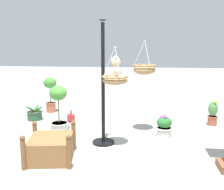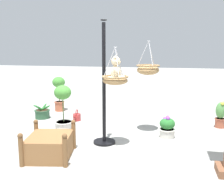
{
  "view_description": "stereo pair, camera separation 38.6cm",
  "coord_description": "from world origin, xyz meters",
  "px_view_note": "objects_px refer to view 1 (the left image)",
  "views": [
    {
      "loc": [
        4.81,
        0.64,
        1.91
      ],
      "look_at": [
        -0.02,
        0.04,
        1.02
      ],
      "focal_mm": 42.59,
      "sensor_mm": 36.0,
      "label": 1
    },
    {
      "loc": [
        4.75,
        1.02,
        1.91
      ],
      "look_at": [
        -0.02,
        0.04,
        1.02
      ],
      "focal_mm": 42.59,
      "sensor_mm": 36.0,
      "label": 2
    }
  ],
  "objects_px": {
    "display_pole_central": "(103,107)",
    "watering_can": "(71,118)",
    "potted_plant_fern_front": "(50,92)",
    "potted_plant_flowering_red": "(35,114)",
    "potted_plant_bushy_green": "(164,126)",
    "potted_plant_small_succulent": "(213,113)",
    "potted_plant_tall_leafy": "(59,107)",
    "hanging_basket_left_high": "(144,69)",
    "wooden_planter_box": "(51,147)",
    "hanging_basket_with_teddy": "(115,80)",
    "teddy_bear": "(116,69)"
  },
  "relations": [
    {
      "from": "display_pole_central",
      "to": "watering_can",
      "type": "relative_size",
      "value": 6.89
    },
    {
      "from": "display_pole_central",
      "to": "potted_plant_fern_front",
      "type": "relative_size",
      "value": 2.34
    },
    {
      "from": "potted_plant_flowering_red",
      "to": "potted_plant_bushy_green",
      "type": "height_order",
      "value": "potted_plant_bushy_green"
    },
    {
      "from": "potted_plant_small_succulent",
      "to": "watering_can",
      "type": "relative_size",
      "value": 1.84
    },
    {
      "from": "display_pole_central",
      "to": "potted_plant_flowering_red",
      "type": "distance_m",
      "value": 2.63
    },
    {
      "from": "potted_plant_tall_leafy",
      "to": "potted_plant_fern_front",
      "type": "bearing_deg",
      "value": -154.35
    },
    {
      "from": "hanging_basket_left_high",
      "to": "potted_plant_flowering_red",
      "type": "xyz_separation_m",
      "value": [
        -0.63,
        -2.86,
        -1.28
      ]
    },
    {
      "from": "hanging_basket_left_high",
      "to": "potted_plant_tall_leafy",
      "type": "distance_m",
      "value": 2.12
    },
    {
      "from": "potted_plant_tall_leafy",
      "to": "watering_can",
      "type": "distance_m",
      "value": 0.88
    },
    {
      "from": "wooden_planter_box",
      "to": "watering_can",
      "type": "height_order",
      "value": "wooden_planter_box"
    },
    {
      "from": "display_pole_central",
      "to": "hanging_basket_left_high",
      "type": "distance_m",
      "value": 1.35
    },
    {
      "from": "hanging_basket_with_teddy",
      "to": "potted_plant_bushy_green",
      "type": "distance_m",
      "value": 1.65
    },
    {
      "from": "hanging_basket_with_teddy",
      "to": "teddy_bear",
      "type": "relative_size",
      "value": 1.59
    },
    {
      "from": "potted_plant_flowering_red",
      "to": "wooden_planter_box",
      "type": "bearing_deg",
      "value": 28.93
    },
    {
      "from": "display_pole_central",
      "to": "potted_plant_tall_leafy",
      "type": "bearing_deg",
      "value": -121.01
    },
    {
      "from": "hanging_basket_left_high",
      "to": "potted_plant_fern_front",
      "type": "height_order",
      "value": "hanging_basket_left_high"
    },
    {
      "from": "teddy_bear",
      "to": "potted_plant_fern_front",
      "type": "bearing_deg",
      "value": -138.57
    },
    {
      "from": "potted_plant_fern_front",
      "to": "potted_plant_tall_leafy",
      "type": "height_order",
      "value": "potted_plant_tall_leafy"
    },
    {
      "from": "hanging_basket_with_teddy",
      "to": "potted_plant_small_succulent",
      "type": "xyz_separation_m",
      "value": [
        -1.72,
        2.22,
        -0.99
      ]
    },
    {
      "from": "hanging_basket_with_teddy",
      "to": "teddy_bear",
      "type": "distance_m",
      "value": 0.19
    },
    {
      "from": "hanging_basket_with_teddy",
      "to": "teddy_bear",
      "type": "xyz_separation_m",
      "value": [
        0.0,
        0.02,
        0.19
      ]
    },
    {
      "from": "display_pole_central",
      "to": "hanging_basket_left_high",
      "type": "height_order",
      "value": "display_pole_central"
    },
    {
      "from": "potted_plant_flowering_red",
      "to": "potted_plant_small_succulent",
      "type": "height_order",
      "value": "potted_plant_small_succulent"
    },
    {
      "from": "hanging_basket_with_teddy",
      "to": "wooden_planter_box",
      "type": "height_order",
      "value": "hanging_basket_with_teddy"
    },
    {
      "from": "hanging_basket_with_teddy",
      "to": "potted_plant_flowering_red",
      "type": "bearing_deg",
      "value": -125.2
    },
    {
      "from": "display_pole_central",
      "to": "wooden_planter_box",
      "type": "relative_size",
      "value": 2.43
    },
    {
      "from": "potted_plant_fern_front",
      "to": "display_pole_central",
      "type": "bearing_deg",
      "value": 39.47
    },
    {
      "from": "display_pole_central",
      "to": "hanging_basket_left_high",
      "type": "bearing_deg",
      "value": 137.79
    },
    {
      "from": "hanging_basket_left_high",
      "to": "potted_plant_bushy_green",
      "type": "bearing_deg",
      "value": 58.98
    },
    {
      "from": "display_pole_central",
      "to": "teddy_bear",
      "type": "height_order",
      "value": "display_pole_central"
    },
    {
      "from": "wooden_planter_box",
      "to": "potted_plant_fern_front",
      "type": "distance_m",
      "value": 3.45
    },
    {
      "from": "potted_plant_small_succulent",
      "to": "hanging_basket_with_teddy",
      "type": "bearing_deg",
      "value": -52.3
    },
    {
      "from": "potted_plant_small_succulent",
      "to": "display_pole_central",
      "type": "bearing_deg",
      "value": -57.62
    },
    {
      "from": "potted_plant_fern_front",
      "to": "watering_can",
      "type": "distance_m",
      "value": 1.36
    },
    {
      "from": "hanging_basket_with_teddy",
      "to": "potted_plant_fern_front",
      "type": "distance_m",
      "value": 3.41
    },
    {
      "from": "teddy_bear",
      "to": "potted_plant_small_succulent",
      "type": "relative_size",
      "value": 0.68
    },
    {
      "from": "watering_can",
      "to": "hanging_basket_left_high",
      "type": "bearing_deg",
      "value": 72.73
    },
    {
      "from": "potted_plant_fern_front",
      "to": "watering_can",
      "type": "bearing_deg",
      "value": 43.17
    },
    {
      "from": "teddy_bear",
      "to": "watering_can",
      "type": "distance_m",
      "value": 2.51
    },
    {
      "from": "potted_plant_small_succulent",
      "to": "hanging_basket_left_high",
      "type": "bearing_deg",
      "value": -67.34
    },
    {
      "from": "watering_can",
      "to": "potted_plant_flowering_red",
      "type": "bearing_deg",
      "value": -92.88
    },
    {
      "from": "hanging_basket_with_teddy",
      "to": "watering_can",
      "type": "bearing_deg",
      "value": -140.09
    },
    {
      "from": "potted_plant_bushy_green",
      "to": "potted_plant_small_succulent",
      "type": "distance_m",
      "value": 1.58
    },
    {
      "from": "potted_plant_flowering_red",
      "to": "potted_plant_bushy_green",
      "type": "bearing_deg",
      "value": 74.77
    },
    {
      "from": "teddy_bear",
      "to": "potted_plant_bushy_green",
      "type": "xyz_separation_m",
      "value": [
        -0.74,
        0.96,
        -1.28
      ]
    },
    {
      "from": "teddy_bear",
      "to": "hanging_basket_left_high",
      "type": "height_order",
      "value": "hanging_basket_left_high"
    },
    {
      "from": "potted_plant_bushy_green",
      "to": "potted_plant_small_succulent",
      "type": "relative_size",
      "value": 0.74
    },
    {
      "from": "display_pole_central",
      "to": "potted_plant_bushy_green",
      "type": "relative_size",
      "value": 5.07
    },
    {
      "from": "potted_plant_bushy_green",
      "to": "watering_can",
      "type": "height_order",
      "value": "potted_plant_bushy_green"
    },
    {
      "from": "potted_plant_tall_leafy",
      "to": "teddy_bear",
      "type": "bearing_deg",
      "value": 59.4
    }
  ]
}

